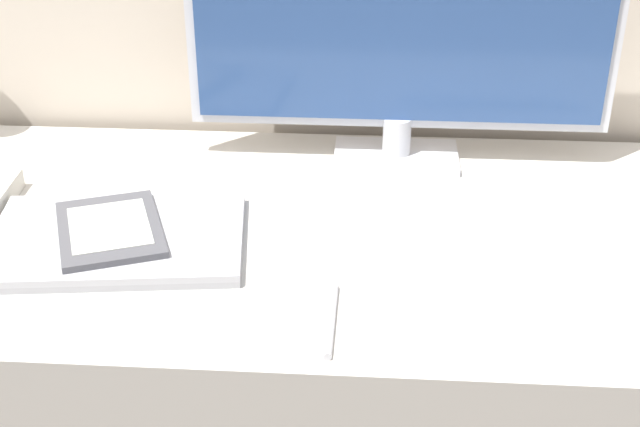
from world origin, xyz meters
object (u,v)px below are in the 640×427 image
laptop (117,239)px  pen (331,319)px  ereader (110,229)px  keyboard (531,262)px  monitor (402,14)px

laptop → pen: laptop is taller
ereader → keyboard: bearing=-2.0°
monitor → pen: (-0.07, -0.43, -0.22)m
keyboard → pen: bearing=-151.0°
ereader → pen: bearing=-27.4°
laptop → monitor: bearing=38.1°
keyboard → ereader: ereader is taller
pen → monitor: bearing=80.1°
monitor → ereader: (-0.36, -0.28, -0.20)m
monitor → keyboard: monitor is taller
keyboard → ereader: size_ratio=1.56×
monitor → pen: bearing=-99.9°
monitor → ereader: monitor is taller
laptop → keyboard: bearing=-1.9°
ereader → pen: 0.33m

